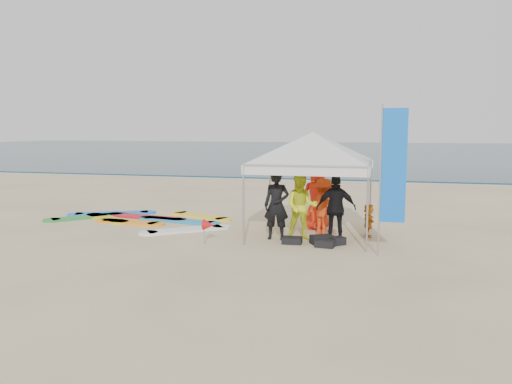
{
  "coord_description": "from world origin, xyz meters",
  "views": [
    {
      "loc": [
        4.03,
        -10.51,
        2.9
      ],
      "look_at": [
        0.71,
        2.6,
        1.2
      ],
      "focal_mm": 35.0,
      "sensor_mm": 36.0,
      "label": 1
    }
  ],
  "objects": [
    {
      "name": "canopy_tent",
      "position": [
        2.22,
        2.9,
        2.82
      ],
      "size": [
        4.29,
        4.29,
        3.24
      ],
      "color": "#A5A5A8",
      "rests_on": "ground"
    },
    {
      "name": "person_seated",
      "position": [
        3.73,
        3.11,
        0.45
      ],
      "size": [
        0.31,
        0.85,
        0.91
      ],
      "primitive_type": "imported",
      "rotation": [
        0.0,
        0.0,
        1.62
      ],
      "color": "orange",
      "rests_on": "ground"
    },
    {
      "name": "shoreline_foam",
      "position": [
        0.0,
        18.2,
        0.0
      ],
      "size": [
        160.0,
        1.2,
        0.01
      ],
      "primitive_type": "cube",
      "color": "silver",
      "rests_on": "ground"
    },
    {
      "name": "gear_pile",
      "position": [
        2.5,
        1.86,
        0.1
      ],
      "size": [
        1.63,
        0.83,
        0.22
      ],
      "color": "black",
      "rests_on": "ground"
    },
    {
      "name": "ocean",
      "position": [
        0.0,
        60.0,
        0.04
      ],
      "size": [
        160.0,
        84.0,
        0.08
      ],
      "primitive_type": "cube",
      "color": "#0C2633",
      "rests_on": "ground"
    },
    {
      "name": "marker_pennant",
      "position": [
        -0.18,
        1.24,
        0.49
      ],
      "size": [
        0.28,
        0.28,
        0.64
      ],
      "color": "#A5A5A8",
      "rests_on": "ground"
    },
    {
      "name": "person_orange_a",
      "position": [
        2.51,
        3.03,
        0.79
      ],
      "size": [
        1.18,
        1.04,
        1.58
      ],
      "primitive_type": "imported",
      "rotation": [
        0.0,
        0.0,
        2.58
      ],
      "color": "#F44415",
      "rests_on": "ground"
    },
    {
      "name": "surfboard_spread",
      "position": [
        -3.34,
        3.91,
        0.04
      ],
      "size": [
        5.94,
        3.83,
        0.07
      ],
      "color": "blue",
      "rests_on": "ground"
    },
    {
      "name": "person_black_b",
      "position": [
        2.92,
        2.31,
        0.88
      ],
      "size": [
        1.09,
        0.61,
        1.75
      ],
      "primitive_type": "imported",
      "rotation": [
        0.0,
        0.0,
        3.32
      ],
      "color": "black",
      "rests_on": "ground"
    },
    {
      "name": "feather_flag",
      "position": [
        4.27,
        1.12,
        2.04
      ],
      "size": [
        0.59,
        0.04,
        3.47
      ],
      "color": "#A5A5A8",
      "rests_on": "ground"
    },
    {
      "name": "person_black_a",
      "position": [
        1.37,
        2.23,
        0.91
      ],
      "size": [
        0.69,
        0.47,
        1.83
      ],
      "primitive_type": "imported",
      "rotation": [
        0.0,
        0.0,
        0.05
      ],
      "color": "black",
      "rests_on": "ground"
    },
    {
      "name": "ground",
      "position": [
        0.0,
        0.0,
        0.0
      ],
      "size": [
        120.0,
        120.0,
        0.0
      ],
      "primitive_type": "plane",
      "color": "beige",
      "rests_on": "ground"
    },
    {
      "name": "person_yellow",
      "position": [
        2.01,
        2.38,
        0.87
      ],
      "size": [
        0.93,
        0.76,
        1.75
      ],
      "primitive_type": "imported",
      "rotation": [
        0.0,
        0.0,
        0.13
      ],
      "color": "#E6F322",
      "rests_on": "ground"
    },
    {
      "name": "person_orange_b",
      "position": [
        2.25,
        3.81,
        0.95
      ],
      "size": [
        0.94,
        0.62,
        1.9
      ],
      "primitive_type": "imported",
      "rotation": [
        0.0,
        0.0,
        3.13
      ],
      "color": "red",
      "rests_on": "ground"
    }
  ]
}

